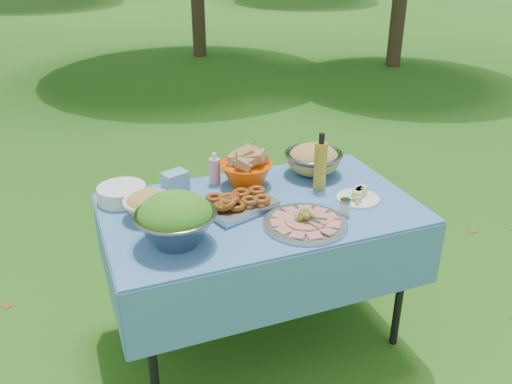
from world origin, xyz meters
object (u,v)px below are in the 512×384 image
at_px(bread_bowl, 246,168).
at_px(oil_bottle, 320,161).
at_px(pasta_bowl_steel, 314,159).
at_px(charcuterie_platter, 306,216).
at_px(salad_bowl, 176,219).
at_px(plate_stack, 122,193).
at_px(picnic_table, 260,274).

height_order(bread_bowl, oil_bottle, oil_bottle).
height_order(pasta_bowl_steel, oil_bottle, oil_bottle).
distance_m(bread_bowl, charcuterie_platter, 0.50).
height_order(salad_bowl, pasta_bowl_steel, salad_bowl).
height_order(plate_stack, bread_bowl, bread_bowl).
relative_size(pasta_bowl_steel, charcuterie_platter, 0.80).
xyz_separation_m(bread_bowl, pasta_bowl_steel, (0.38, 0.00, -0.01)).
relative_size(picnic_table, pasta_bowl_steel, 4.82).
distance_m(bread_bowl, pasta_bowl_steel, 0.38).
xyz_separation_m(salad_bowl, plate_stack, (-0.15, 0.47, -0.07)).
distance_m(picnic_table, bread_bowl, 0.54).
xyz_separation_m(salad_bowl, pasta_bowl_steel, (0.85, 0.44, -0.03)).
height_order(picnic_table, plate_stack, plate_stack).
xyz_separation_m(pasta_bowl_steel, oil_bottle, (-0.05, -0.18, 0.07)).
relative_size(picnic_table, oil_bottle, 5.00).
relative_size(bread_bowl, pasta_bowl_steel, 0.88).
bearing_deg(charcuterie_platter, pasta_bowl_steel, 60.06).
height_order(plate_stack, oil_bottle, oil_bottle).
bearing_deg(charcuterie_platter, picnic_table, 117.81).
height_order(picnic_table, charcuterie_platter, charcuterie_platter).
relative_size(bread_bowl, oil_bottle, 0.91).
height_order(bread_bowl, charcuterie_platter, bread_bowl).
xyz_separation_m(charcuterie_platter, oil_bottle, (0.23, 0.32, 0.10)).
bearing_deg(plate_stack, oil_bottle, -12.68).
height_order(picnic_table, salad_bowl, salad_bowl).
bearing_deg(oil_bottle, plate_stack, 167.32).
bearing_deg(charcuterie_platter, plate_stack, 143.45).
relative_size(pasta_bowl_steel, oil_bottle, 1.04).
xyz_separation_m(picnic_table, charcuterie_platter, (0.12, -0.23, 0.42)).
xyz_separation_m(plate_stack, bread_bowl, (0.62, -0.04, 0.05)).
height_order(bread_bowl, pasta_bowl_steel, bread_bowl).
xyz_separation_m(picnic_table, plate_stack, (-0.60, 0.30, 0.42)).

